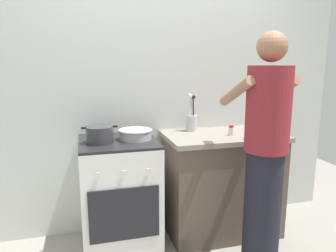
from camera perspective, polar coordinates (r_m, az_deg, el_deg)
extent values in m
plane|color=gray|center=(2.78, -0.37, -21.22)|extent=(6.00, 6.00, 0.00)
cube|color=silver|center=(2.89, 0.90, 6.43)|extent=(3.20, 0.10, 2.50)
cube|color=brown|center=(2.88, 9.65, -10.57)|extent=(0.96, 0.56, 0.86)
cube|color=gray|center=(2.75, 9.96, -1.81)|extent=(1.00, 0.60, 0.04)
cube|color=white|center=(2.65, -8.76, -12.30)|extent=(0.60, 0.60, 0.88)
cube|color=#232326|center=(2.50, -9.06, -2.81)|extent=(0.60, 0.60, 0.02)
cube|color=black|center=(2.38, -7.86, -15.62)|extent=(0.51, 0.01, 0.40)
cylinder|color=silver|center=(2.24, -12.69, -8.67)|extent=(0.04, 0.01, 0.04)
cylinder|color=silver|center=(2.25, -8.06, -8.39)|extent=(0.04, 0.01, 0.04)
cylinder|color=silver|center=(2.28, -3.52, -8.05)|extent=(0.04, 0.01, 0.04)
cylinder|color=#38383D|center=(2.43, -12.27, -1.55)|extent=(0.20, 0.20, 0.13)
cube|color=black|center=(2.42, -15.10, -0.35)|extent=(0.04, 0.02, 0.01)
cube|color=black|center=(2.43, -9.57, -0.07)|extent=(0.04, 0.02, 0.01)
cylinder|color=#B7B7BC|center=(2.51, -5.93, -1.52)|extent=(0.26, 0.26, 0.08)
torus|color=#B7B7BC|center=(2.51, -5.95, -0.74)|extent=(0.27, 0.27, 0.01)
cylinder|color=silver|center=(2.81, 4.26, 0.51)|extent=(0.10, 0.10, 0.14)
cylinder|color=black|center=(2.79, 4.64, 2.15)|extent=(0.03, 0.02, 0.28)
sphere|color=black|center=(2.77, 4.69, 5.26)|extent=(0.03, 0.03, 0.03)
cylinder|color=white|center=(2.81, 3.98, 2.34)|extent=(0.06, 0.05, 0.30)
sphere|color=white|center=(2.79, 4.02, 5.55)|extent=(0.03, 0.03, 0.03)
cylinder|color=#B7BABF|center=(2.80, 4.30, 2.16)|extent=(0.03, 0.01, 0.27)
sphere|color=#B7BABF|center=(2.78, 4.35, 5.19)|extent=(0.03, 0.03, 0.03)
cylinder|color=silver|center=(2.70, 11.36, -0.95)|extent=(0.04, 0.04, 0.07)
cylinder|color=red|center=(2.69, 11.39, -0.08)|extent=(0.04, 0.04, 0.02)
cylinder|color=black|center=(2.43, 16.65, -14.63)|extent=(0.26, 0.26, 0.90)
cylinder|color=maroon|center=(2.22, 17.72, 2.90)|extent=(0.30, 0.30, 0.58)
sphere|color=#A07254|center=(2.20, 18.36, 13.52)|extent=(0.20, 0.20, 0.20)
cylinder|color=#A07254|center=(2.24, 12.26, 6.08)|extent=(0.07, 0.41, 0.24)
cylinder|color=#A07254|center=(2.42, 19.49, 6.05)|extent=(0.07, 0.41, 0.24)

